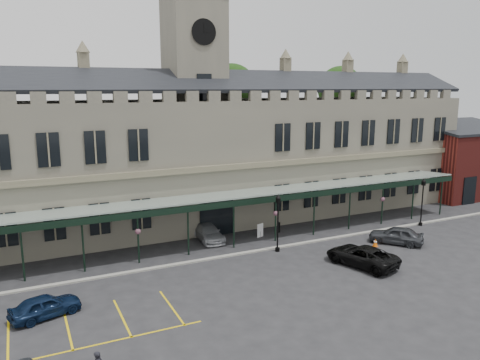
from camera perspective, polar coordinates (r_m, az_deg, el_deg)
name	(u,v)px	position (r m, az deg, el deg)	size (l,w,h in m)	color
ground	(277,279)	(33.68, 4.51, -11.90)	(140.00, 140.00, 0.00)	black
station_building	(196,157)	(45.91, -5.36, 2.75)	(60.00, 10.36, 17.30)	#5D594D
clock_tower	(195,88)	(45.49, -5.55, 11.07)	(5.60, 5.60, 24.80)	#5D594D
canopy	(232,219)	(39.12, -0.93, -4.79)	(50.00, 4.10, 4.30)	#8C9E93
brick_annex	(463,161)	(64.22, 25.52, 2.05)	(12.40, 8.36, 9.23)	maroon
kerb	(243,253)	(38.16, 0.33, -8.91)	(60.00, 0.40, 0.12)	gray
parking_markings	(69,333)	(28.52, -20.14, -17.11)	(16.00, 6.00, 0.01)	gold
tree_behind_mid	(232,90)	(56.87, -1.02, 10.86)	(6.00, 6.00, 16.00)	#332314
tree_behind_right	(340,90)	(65.17, 12.11, 10.67)	(6.00, 6.00, 16.00)	#332314
lamp_post_mid	(278,218)	(38.02, 4.64, -4.60)	(0.46, 0.46, 4.81)	black
lamp_post_right	(422,198)	(48.25, 21.36, -2.02)	(0.44, 0.44, 4.70)	black
traffic_cone	(375,243)	(41.41, 16.17, -7.36)	(0.41, 0.41, 0.65)	#F35F07
sign_board	(260,231)	(42.15, 2.48, -6.17)	(0.70, 0.27, 1.23)	black
bollard_left	(203,237)	(41.12, -4.51, -6.89)	(0.15, 0.15, 0.87)	black
bollard_right	(279,227)	(43.58, 4.81, -5.77)	(0.17, 0.17, 0.97)	black
car_left_a	(45,306)	(30.45, -22.65, -13.99)	(1.61, 4.01, 1.37)	#0C1C38
car_taxi	(208,232)	(41.41, -3.92, -6.40)	(1.90, 4.67, 1.36)	#A6A9AE
car_van	(362,256)	(36.76, 14.62, -8.92)	(2.56, 5.55, 1.54)	black
car_right_a	(396,235)	(42.52, 18.50, -6.38)	(1.80, 4.48, 1.52)	#33353A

